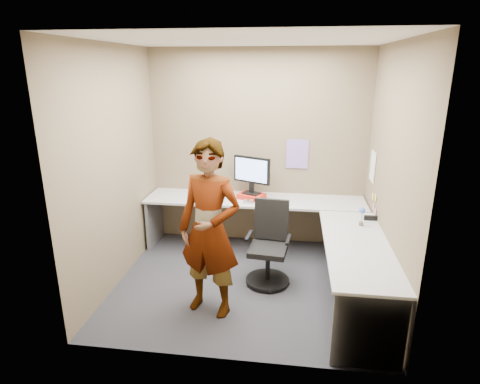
# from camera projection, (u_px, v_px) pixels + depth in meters

# --- Properties ---
(ground) EXTENTS (3.00, 3.00, 0.00)m
(ground) POSITION_uv_depth(u_px,v_px,m) (246.00, 283.00, 4.74)
(ground) COLOR #242328
(ground) RESTS_ON ground
(wall_back) EXTENTS (3.00, 0.00, 3.00)m
(wall_back) POSITION_uv_depth(u_px,v_px,m) (257.00, 149.00, 5.56)
(wall_back) COLOR brown
(wall_back) RESTS_ON ground
(wall_right) EXTENTS (0.00, 2.70, 2.70)m
(wall_right) POSITION_uv_depth(u_px,v_px,m) (390.00, 178.00, 4.14)
(wall_right) COLOR brown
(wall_right) RESTS_ON ground
(wall_left) EXTENTS (0.00, 2.70, 2.70)m
(wall_left) POSITION_uv_depth(u_px,v_px,m) (115.00, 168.00, 4.53)
(wall_left) COLOR brown
(wall_left) RESTS_ON ground
(ceiling) EXTENTS (3.00, 3.00, 0.00)m
(ceiling) POSITION_uv_depth(u_px,v_px,m) (247.00, 40.00, 3.93)
(ceiling) COLOR white
(ceiling) RESTS_ON wall_back
(desk) EXTENTS (2.98, 2.58, 0.73)m
(desk) POSITION_uv_depth(u_px,v_px,m) (285.00, 227.00, 4.87)
(desk) COLOR #A7A7A7
(desk) RESTS_ON ground
(paper_ream) EXTENTS (0.40, 0.36, 0.07)m
(paper_ream) POSITION_uv_depth(u_px,v_px,m) (251.00, 196.00, 5.45)
(paper_ream) COLOR red
(paper_ream) RESTS_ON desk
(monitor) EXTENTS (0.50, 0.26, 0.51)m
(monitor) POSITION_uv_depth(u_px,v_px,m) (252.00, 172.00, 5.37)
(monitor) COLOR black
(monitor) RESTS_ON paper_ream
(laptop) EXTENTS (0.38, 0.37, 0.21)m
(laptop) POSITION_uv_depth(u_px,v_px,m) (211.00, 193.00, 5.50)
(laptop) COLOR black
(laptop) RESTS_ON desk
(trackball_mouse) EXTENTS (0.12, 0.08, 0.07)m
(trackball_mouse) POSITION_uv_depth(u_px,v_px,m) (248.00, 202.00, 5.25)
(trackball_mouse) COLOR #B7B7BC
(trackball_mouse) RESTS_ON desk
(origami) EXTENTS (0.10, 0.10, 0.06)m
(origami) POSITION_uv_depth(u_px,v_px,m) (281.00, 203.00, 5.17)
(origami) COLOR white
(origami) RESTS_ON desk
(stapler) EXTENTS (0.15, 0.05, 0.05)m
(stapler) POSITION_uv_depth(u_px,v_px,m) (371.00, 218.00, 4.68)
(stapler) COLOR black
(stapler) RESTS_ON desk
(flower) EXTENTS (0.07, 0.07, 0.22)m
(flower) POSITION_uv_depth(u_px,v_px,m) (362.00, 214.00, 4.49)
(flower) COLOR brown
(flower) RESTS_ON desk
(calendar_purple) EXTENTS (0.30, 0.01, 0.40)m
(calendar_purple) POSITION_uv_depth(u_px,v_px,m) (297.00, 154.00, 5.49)
(calendar_purple) COLOR #846BB7
(calendar_purple) RESTS_ON wall_back
(calendar_white) EXTENTS (0.01, 0.28, 0.38)m
(calendar_white) POSITION_uv_depth(u_px,v_px,m) (373.00, 167.00, 5.02)
(calendar_white) COLOR white
(calendar_white) RESTS_ON wall_right
(sticky_note_a) EXTENTS (0.01, 0.07, 0.07)m
(sticky_note_a) POSITION_uv_depth(u_px,v_px,m) (375.00, 198.00, 4.78)
(sticky_note_a) COLOR #F2E059
(sticky_note_a) RESTS_ON wall_right
(sticky_note_b) EXTENTS (0.01, 0.07, 0.07)m
(sticky_note_b) POSITION_uv_depth(u_px,v_px,m) (374.00, 207.00, 4.87)
(sticky_note_b) COLOR pink
(sticky_note_b) RESTS_ON wall_right
(sticky_note_c) EXTENTS (0.01, 0.07, 0.07)m
(sticky_note_c) POSITION_uv_depth(u_px,v_px,m) (375.00, 212.00, 4.76)
(sticky_note_c) COLOR pink
(sticky_note_c) RESTS_ON wall_right
(sticky_note_d) EXTENTS (0.01, 0.07, 0.07)m
(sticky_note_d) POSITION_uv_depth(u_px,v_px,m) (373.00, 196.00, 4.93)
(sticky_note_d) COLOR #F2E059
(sticky_note_d) RESTS_ON wall_right
(office_chair) EXTENTS (0.52, 0.51, 0.96)m
(office_chair) POSITION_uv_depth(u_px,v_px,m) (269.00, 250.00, 4.68)
(office_chair) COLOR black
(office_chair) RESTS_ON ground
(person) EXTENTS (0.75, 0.60, 1.81)m
(person) POSITION_uv_depth(u_px,v_px,m) (210.00, 230.00, 3.97)
(person) COLOR #999399
(person) RESTS_ON ground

